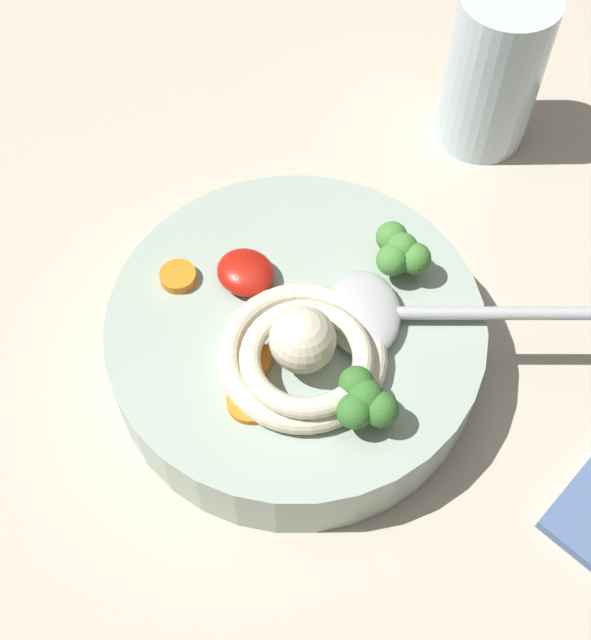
% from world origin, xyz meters
% --- Properties ---
extents(table_slab, '(1.22, 1.22, 0.03)m').
position_xyz_m(table_slab, '(0.00, 0.00, 0.01)').
color(table_slab, '#BCB29E').
rests_on(table_slab, ground).
extents(soup_bowl, '(0.23, 0.23, 0.05)m').
position_xyz_m(soup_bowl, '(-0.02, -0.02, 0.05)').
color(soup_bowl, '#9EB2A3').
rests_on(soup_bowl, table_slab).
extents(noodle_pile, '(0.11, 0.11, 0.04)m').
position_xyz_m(noodle_pile, '(0.01, -0.04, 0.09)').
color(noodle_pile, beige).
rests_on(noodle_pile, soup_bowl).
extents(soup_spoon, '(0.15, 0.13, 0.02)m').
position_xyz_m(soup_spoon, '(0.03, 0.01, 0.08)').
color(soup_spoon, '#B7B7BC').
rests_on(soup_spoon, soup_bowl).
extents(chili_sauce_dollop, '(0.04, 0.03, 0.02)m').
position_xyz_m(chili_sauce_dollop, '(-0.06, -0.02, 0.08)').
color(chili_sauce_dollop, '#B2190F').
rests_on(chili_sauce_dollop, soup_bowl).
extents(broccoli_floret_far, '(0.04, 0.03, 0.03)m').
position_xyz_m(broccoli_floret_far, '(0.05, -0.05, 0.09)').
color(broccoli_floret_far, '#7A9E60').
rests_on(broccoli_floret_far, soup_bowl).
extents(broccoli_floret_left, '(0.04, 0.03, 0.03)m').
position_xyz_m(broccoli_floret_left, '(0.01, 0.05, 0.09)').
color(broccoli_floret_left, '#7A9E60').
rests_on(broccoli_floret_left, soup_bowl).
extents(carrot_slice_near_spoon, '(0.02, 0.02, 0.01)m').
position_xyz_m(carrot_slice_near_spoon, '(-0.09, -0.04, 0.08)').
color(carrot_slice_near_spoon, orange).
rests_on(carrot_slice_near_spoon, soup_bowl).
extents(carrot_slice_beside_chili, '(0.03, 0.03, 0.01)m').
position_xyz_m(carrot_slice_beside_chili, '(-0.02, -0.06, 0.08)').
color(carrot_slice_beside_chili, orange).
rests_on(carrot_slice_beside_chili, soup_bowl).
extents(carrot_slice_extra_b, '(0.03, 0.03, 0.00)m').
position_xyz_m(carrot_slice_extra_b, '(-0.00, -0.08, 0.08)').
color(carrot_slice_extra_b, orange).
rests_on(carrot_slice_extra_b, soup_bowl).
extents(drinking_glass, '(0.07, 0.07, 0.12)m').
position_xyz_m(drinking_glass, '(-0.03, 0.22, 0.09)').
color(drinking_glass, silver).
rests_on(drinking_glass, table_slab).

